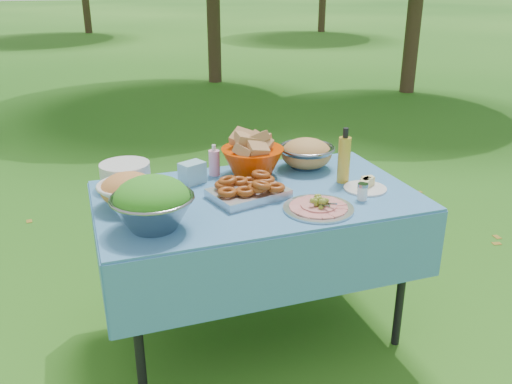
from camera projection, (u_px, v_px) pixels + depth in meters
ground at (257, 330)px, 2.79m from camera, size 80.00×80.00×0.00m
picnic_table at (257, 266)px, 2.65m from camera, size 1.46×0.86×0.76m
salad_bowl at (152, 203)px, 2.13m from camera, size 0.34×0.34×0.22m
pasta_bowl_white at (128, 189)px, 2.37m from camera, size 0.27×0.27×0.15m
plate_stack at (125, 175)px, 2.58m from camera, size 0.25×0.25×0.12m
wipes_box at (192, 173)px, 2.63m from camera, size 0.14×0.12×0.10m
sanitizer_bottle at (214, 160)px, 2.72m from camera, size 0.07×0.07×0.16m
bread_bowl at (253, 154)px, 2.72m from camera, size 0.33×0.33×0.21m
pasta_bowl_steel at (306, 153)px, 2.83m from camera, size 0.31×0.31×0.15m
fried_tray at (248, 189)px, 2.46m from camera, size 0.38×0.31×0.08m
charcuterie_platter at (319, 202)px, 2.33m from camera, size 0.38×0.38×0.07m
oil_bottle at (344, 155)px, 2.61m from camera, size 0.08×0.08×0.27m
cheese_plate at (365, 184)px, 2.56m from camera, size 0.26×0.26×0.06m
shaker at (363, 192)px, 2.43m from camera, size 0.06×0.06×0.08m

